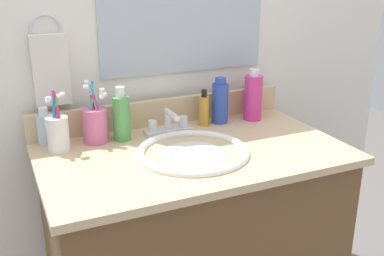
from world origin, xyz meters
TOP-DOWN VIEW (x-y plane):
  - countertop at (0.00, 0.00)m, footprint 0.91×0.54m
  - backsplash at (0.00, 0.26)m, footprint 0.91×0.02m
  - back_wall at (0.00, 0.32)m, footprint 2.01×0.04m
  - towel_ring at (-0.36, 0.30)m, footprint 0.10×0.01m
  - hand_towel at (-0.36, 0.28)m, footprint 0.11×0.04m
  - sink_basin at (-0.01, -0.03)m, footprint 0.34×0.34m
  - faucet at (-0.01, 0.17)m, footprint 0.16×0.10m
  - bottle_gel_clear at (-0.40, 0.23)m, footprint 0.05×0.05m
  - bottle_spray_red at (0.35, 0.23)m, footprint 0.05×0.05m
  - bottle_toner_green at (-0.17, 0.17)m, footprint 0.05×0.05m
  - bottle_shampoo_blue at (0.19, 0.19)m, footprint 0.06×0.06m
  - bottle_soap_pink at (0.31, 0.18)m, footprint 0.06×0.06m
  - bottle_oil_amber at (0.13, 0.19)m, footprint 0.04×0.04m
  - cup_white_ceramic at (-0.37, 0.16)m, footprint 0.07×0.07m
  - cup_pink at (-0.25, 0.19)m, footprint 0.08×0.08m

SIDE VIEW (x-z plane):
  - back_wall at x=0.00m, z-range 0.00..1.30m
  - sink_basin at x=-0.01m, z-range 0.77..0.89m
  - countertop at x=0.00m, z-range 0.84..0.86m
  - faucet at x=-0.01m, z-range 0.85..0.93m
  - backsplash at x=0.00m, z-range 0.86..0.95m
  - bottle_gel_clear at x=-0.40m, z-range 0.85..0.97m
  - bottle_oil_amber at x=0.13m, z-range 0.85..0.98m
  - cup_white_ceramic at x=-0.37m, z-range 0.82..1.01m
  - cup_pink at x=-0.25m, z-range 0.82..1.02m
  - bottle_spray_red at x=0.35m, z-range 0.85..1.02m
  - bottle_shampoo_blue at x=0.19m, z-range 0.85..1.02m
  - bottle_toner_green at x=-0.17m, z-range 0.85..1.02m
  - bottle_soap_pink at x=0.31m, z-range 0.85..1.04m
  - hand_towel at x=-0.36m, z-range 0.97..1.19m
  - towel_ring at x=-0.36m, z-range 1.15..1.25m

